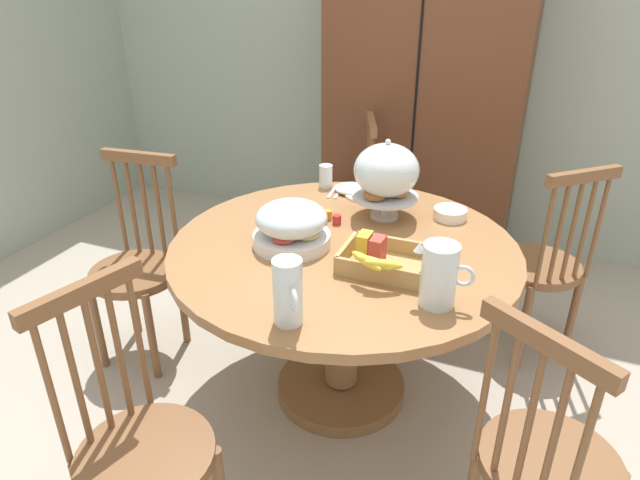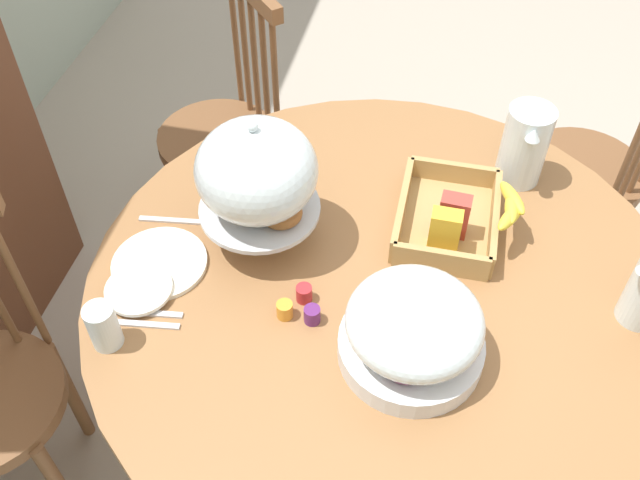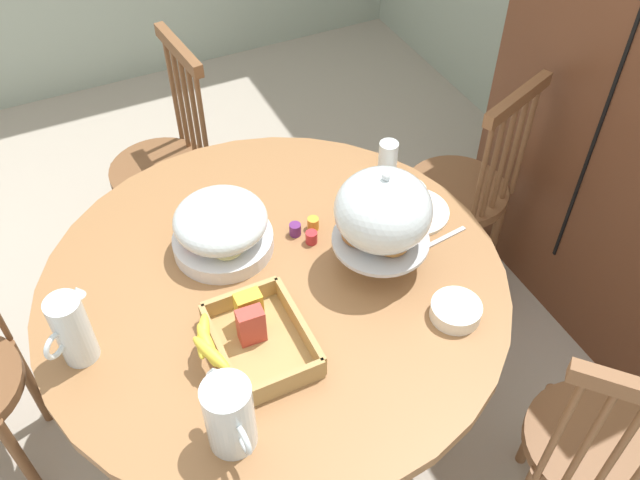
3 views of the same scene
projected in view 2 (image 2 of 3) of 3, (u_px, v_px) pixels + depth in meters
ground_plane at (380, 448)px, 2.13m from camera, size 10.00×10.00×0.00m
dining_table at (380, 327)px, 1.75m from camera, size 1.36×1.36×0.74m
windsor_chair_by_cabinet at (589, 174)px, 2.28m from camera, size 0.46×0.46×0.97m
windsor_chair_facing_door at (224, 136)px, 2.41m from camera, size 0.47×0.47×0.97m
pastry_stand_with_dome at (257, 175)px, 1.56m from camera, size 0.28×0.28×0.34m
fruit_platter_covered at (413, 330)px, 1.42m from camera, size 0.30×0.30×0.18m
milk_pitcher at (523, 148)px, 1.78m from camera, size 0.20×0.12×0.21m
cereal_basket at (456, 218)px, 1.69m from camera, size 0.32×0.30×0.12m
china_plate_large at (160, 263)px, 1.65m from camera, size 0.22×0.22×0.01m
china_plate_small at (139, 289)px, 1.58m from camera, size 0.15×0.15×0.01m
cereal_bowl at (255, 153)px, 1.88m from camera, size 0.14×0.14×0.04m
drinking_glass at (103, 326)px, 1.47m from camera, size 0.06×0.06×0.11m
jam_jar_strawberry at (304, 293)px, 1.57m from camera, size 0.04×0.04×0.04m
jam_jar_apricot at (285, 310)px, 1.54m from camera, size 0.04×0.04×0.04m
jam_jar_grape at (312, 315)px, 1.53m from camera, size 0.04×0.04×0.04m
table_knife at (144, 313)px, 1.55m from camera, size 0.04×0.17×0.01m
dinner_fork at (141, 324)px, 1.53m from camera, size 0.04×0.17×0.01m
soup_spoon at (174, 220)px, 1.74m from camera, size 0.04×0.17×0.01m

